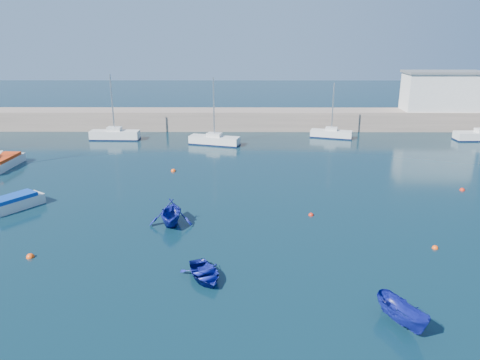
{
  "coord_description": "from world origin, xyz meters",
  "views": [
    {
      "loc": [
        2.89,
        -18.38,
        13.31
      ],
      "look_at": [
        2.69,
        17.73,
        1.6
      ],
      "focal_mm": 35.0,
      "sensor_mm": 36.0,
      "label": 1
    }
  ],
  "objects_px": {
    "sailboat_5": "(115,135)",
    "sailboat_6": "(214,140)",
    "dinghy_right": "(402,314)",
    "motorboat_2": "(3,162)",
    "dinghy_left": "(171,212)",
    "motorboat_1": "(14,203)",
    "dinghy_center": "(204,273)",
    "harbor_office": "(441,92)",
    "sailboat_7": "(331,134)"
  },
  "relations": [
    {
      "from": "sailboat_6",
      "to": "dinghy_center",
      "type": "bearing_deg",
      "value": -161.4
    },
    {
      "from": "motorboat_2",
      "to": "dinghy_right",
      "type": "distance_m",
      "value": 41.02
    },
    {
      "from": "harbor_office",
      "to": "sailboat_7",
      "type": "distance_m",
      "value": 17.38
    },
    {
      "from": "sailboat_5",
      "to": "motorboat_1",
      "type": "bearing_deg",
      "value": 177.71
    },
    {
      "from": "sailboat_6",
      "to": "motorboat_2",
      "type": "xyz_separation_m",
      "value": [
        -20.7,
        -9.81,
        -0.03
      ]
    },
    {
      "from": "harbor_office",
      "to": "dinghy_center",
      "type": "xyz_separation_m",
      "value": [
        -29.22,
        -41.25,
        -4.77
      ]
    },
    {
      "from": "sailboat_5",
      "to": "sailboat_6",
      "type": "xyz_separation_m",
      "value": [
        12.67,
        -2.62,
        -0.08
      ]
    },
    {
      "from": "harbor_office",
      "to": "sailboat_5",
      "type": "xyz_separation_m",
      "value": [
        -43.16,
        -6.88,
        -4.46
      ]
    },
    {
      "from": "motorboat_2",
      "to": "dinghy_left",
      "type": "distance_m",
      "value": 23.83
    },
    {
      "from": "harbor_office",
      "to": "dinghy_left",
      "type": "relative_size",
      "value": 2.83
    },
    {
      "from": "sailboat_5",
      "to": "sailboat_6",
      "type": "height_order",
      "value": "sailboat_5"
    },
    {
      "from": "sailboat_6",
      "to": "dinghy_left",
      "type": "height_order",
      "value": "sailboat_6"
    },
    {
      "from": "dinghy_right",
      "to": "dinghy_left",
      "type": "bearing_deg",
      "value": 112.2
    },
    {
      "from": "harbor_office",
      "to": "motorboat_1",
      "type": "relative_size",
      "value": 2.22
    },
    {
      "from": "dinghy_right",
      "to": "sailboat_6",
      "type": "bearing_deg",
      "value": 82.4
    },
    {
      "from": "sailboat_5",
      "to": "sailboat_7",
      "type": "distance_m",
      "value": 27.42
    },
    {
      "from": "sailboat_5",
      "to": "motorboat_2",
      "type": "height_order",
      "value": "sailboat_5"
    },
    {
      "from": "harbor_office",
      "to": "sailboat_7",
      "type": "bearing_deg",
      "value": -160.09
    },
    {
      "from": "sailboat_7",
      "to": "motorboat_2",
      "type": "height_order",
      "value": "sailboat_7"
    },
    {
      "from": "motorboat_1",
      "to": "dinghy_right",
      "type": "distance_m",
      "value": 29.19
    },
    {
      "from": "sailboat_6",
      "to": "dinghy_left",
      "type": "distance_m",
      "value": 24.22
    },
    {
      "from": "dinghy_center",
      "to": "dinghy_right",
      "type": "bearing_deg",
      "value": -46.23
    },
    {
      "from": "dinghy_left",
      "to": "motorboat_1",
      "type": "bearing_deg",
      "value": 164.98
    },
    {
      "from": "sailboat_5",
      "to": "sailboat_7",
      "type": "relative_size",
      "value": 1.17
    },
    {
      "from": "sailboat_7",
      "to": "motorboat_2",
      "type": "xyz_separation_m",
      "value": [
        -35.42,
        -13.6,
        -0.01
      ]
    },
    {
      "from": "motorboat_2",
      "to": "dinghy_right",
      "type": "relative_size",
      "value": 1.75
    },
    {
      "from": "sailboat_5",
      "to": "dinghy_left",
      "type": "distance_m",
      "value": 28.95
    },
    {
      "from": "sailboat_6",
      "to": "dinghy_right",
      "type": "xyz_separation_m",
      "value": [
        10.86,
        -36.02,
        0.05
      ]
    },
    {
      "from": "harbor_office",
      "to": "sailboat_6",
      "type": "xyz_separation_m",
      "value": [
        -30.5,
        -9.5,
        -4.54
      ]
    },
    {
      "from": "sailboat_5",
      "to": "dinghy_center",
      "type": "height_order",
      "value": "sailboat_5"
    },
    {
      "from": "harbor_office",
      "to": "dinghy_right",
      "type": "distance_m",
      "value": 49.77
    },
    {
      "from": "harbor_office",
      "to": "motorboat_1",
      "type": "bearing_deg",
      "value": -145.57
    },
    {
      "from": "motorboat_2",
      "to": "dinghy_left",
      "type": "bearing_deg",
      "value": -34.15
    },
    {
      "from": "harbor_office",
      "to": "motorboat_2",
      "type": "bearing_deg",
      "value": -159.34
    },
    {
      "from": "motorboat_1",
      "to": "dinghy_center",
      "type": "bearing_deg",
      "value": 1.03
    },
    {
      "from": "motorboat_2",
      "to": "dinghy_center",
      "type": "relative_size",
      "value": 1.76
    },
    {
      "from": "sailboat_5",
      "to": "dinghy_left",
      "type": "height_order",
      "value": "sailboat_5"
    },
    {
      "from": "dinghy_center",
      "to": "dinghy_left",
      "type": "relative_size",
      "value": 0.89
    },
    {
      "from": "sailboat_6",
      "to": "motorboat_1",
      "type": "relative_size",
      "value": 1.77
    },
    {
      "from": "sailboat_5",
      "to": "sailboat_6",
      "type": "bearing_deg",
      "value": -100.08
    },
    {
      "from": "harbor_office",
      "to": "motorboat_1",
      "type": "distance_m",
      "value": 54.5
    },
    {
      "from": "sailboat_5",
      "to": "motorboat_1",
      "type": "xyz_separation_m",
      "value": [
        -1.62,
        -23.83,
        -0.13
      ]
    },
    {
      "from": "sailboat_5",
      "to": "dinghy_center",
      "type": "distance_m",
      "value": 37.1
    },
    {
      "from": "motorboat_1",
      "to": "dinghy_center",
      "type": "distance_m",
      "value": 18.8
    },
    {
      "from": "dinghy_left",
      "to": "dinghy_right",
      "type": "height_order",
      "value": "dinghy_left"
    },
    {
      "from": "harbor_office",
      "to": "motorboat_1",
      "type": "xyz_separation_m",
      "value": [
        -44.79,
        -30.7,
        -4.59
      ]
    },
    {
      "from": "sailboat_7",
      "to": "dinghy_center",
      "type": "height_order",
      "value": "sailboat_7"
    },
    {
      "from": "motorboat_2",
      "to": "dinghy_center",
      "type": "distance_m",
      "value": 31.05
    },
    {
      "from": "motorboat_2",
      "to": "dinghy_right",
      "type": "xyz_separation_m",
      "value": [
        31.56,
        -26.2,
        0.08
      ]
    },
    {
      "from": "sailboat_7",
      "to": "motorboat_2",
      "type": "relative_size",
      "value": 1.25
    }
  ]
}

